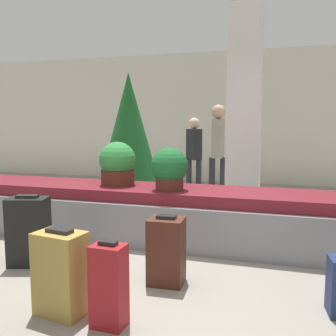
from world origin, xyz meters
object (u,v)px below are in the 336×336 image
Objects in this scene: suitcase_1 at (61,273)px; traveler_1 at (218,145)px; pillar at (244,114)px; potted_plant_1 at (169,169)px; suitcase_4 at (166,251)px; suitcase_2 at (29,231)px; decorated_tree at (129,137)px; suitcase_5 at (109,286)px; traveler_0 at (194,151)px; potted_plant_2 at (118,164)px.

traveler_1 reaches higher than suitcase_1.
pillar is 6.23× the size of potted_plant_1.
suitcase_4 is 0.36× the size of traveler_1.
suitcase_2 is 2.72m from decorated_tree.
suitcase_1 is at bearing 174.91° from suitcase_5.
pillar reaches higher than traveler_1.
suitcase_1 is at bearing -106.71° from pillar.
potted_plant_1 is 2.94m from traveler_0.
traveler_0 is at bearing 129.48° from pillar.
traveler_0 is at bearing 81.77° from potted_plant_2.
suitcase_5 is at bearing 1.06° from suitcase_1.
pillar is at bearing 43.92° from potted_plant_2.
potted_plant_2 is 2.77m from traveler_0.
suitcase_1 reaches higher than suitcase_4.
suitcase_2 is 1.31× the size of potted_plant_2.
decorated_tree is at bearing -176.91° from pillar.
suitcase_5 is at bearing -67.48° from potted_plant_2.
potted_plant_1 is 0.78m from potted_plant_2.
pillar is 4.33× the size of suitcase_2.
potted_plant_2 is 1.41m from decorated_tree.
suitcase_1 is 1.31× the size of potted_plant_1.
pillar is at bearing 38.54° from suitcase_2.
potted_plant_2 reaches higher than suitcase_4.
decorated_tree reaches higher than suitcase_1.
suitcase_4 is (0.61, 0.76, -0.02)m from suitcase_1.
pillar is 5.01× the size of suitcase_5.
traveler_0 is at bearing -135.42° from traveler_1.
suitcase_1 is 0.38× the size of traveler_1.
suitcase_5 is 2.36m from potted_plant_2.
traveler_1 is at bearing 31.55° from decorated_tree.
suitcase_4 is at bearing -98.98° from pillar.
pillar is 1.79× the size of traveler_1.
potted_plant_1 is 0.22× the size of decorated_tree.
potted_plant_2 is at bearing 111.01° from suitcase_1.
traveler_1 reaches higher than suitcase_2.
suitcase_5 is 3.76m from decorated_tree.
traveler_1 is at bearing 125.32° from pillar.
decorated_tree reaches higher than suitcase_2.
suitcase_1 is 1.06× the size of suitcase_5.
pillar is 2.04× the size of traveler_0.
pillar is at bearing 82.14° from suitcase_1.
potted_plant_2 is 2.36m from traveler_1.
potted_plant_1 is 1.91m from decorated_tree.
potted_plant_1 is (-0.72, -1.60, -0.68)m from pillar.
suitcase_1 is 1.98m from potted_plant_1.
potted_plant_2 reaches higher than suitcase_5.
decorated_tree reaches higher than suitcase_4.
decorated_tree is (-0.39, 1.32, 0.30)m from potted_plant_2.
traveler_1 is at bearing 65.89° from potted_plant_2.
traveler_0 reaches higher than potted_plant_2.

